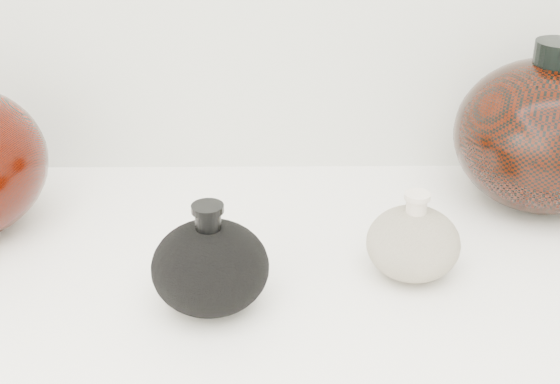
{
  "coord_description": "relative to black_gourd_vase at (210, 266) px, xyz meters",
  "views": [
    {
      "loc": [
        -0.02,
        0.13,
        1.4
      ],
      "look_at": [
        -0.01,
        0.92,
        1.0
      ],
      "focal_mm": 50.0,
      "sensor_mm": 36.0,
      "label": 1
    }
  ],
  "objects": [
    {
      "name": "black_gourd_vase",
      "position": [
        0.0,
        0.0,
        0.0
      ],
      "size": [
        0.14,
        0.14,
        0.13
      ],
      "color": "black",
      "rests_on": "display_counter"
    },
    {
      "name": "right_round_pot",
      "position": [
        0.43,
        0.24,
        0.05
      ],
      "size": [
        0.31,
        0.31,
        0.23
      ],
      "color": "black",
      "rests_on": "display_counter"
    },
    {
      "name": "cream_gourd_vase",
      "position": [
        0.23,
        0.06,
        -0.01
      ],
      "size": [
        0.14,
        0.14,
        0.11
      ],
      "color": "beige",
      "rests_on": "display_counter"
    },
    {
      "name": "room",
      "position": [
        0.09,
        -0.57,
        0.35
      ],
      "size": [
        3.04,
        2.42,
        2.64
      ],
      "color": "slate",
      "rests_on": "ground"
    }
  ]
}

